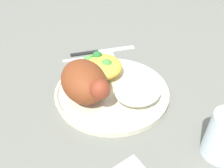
% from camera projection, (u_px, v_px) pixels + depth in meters
% --- Properties ---
extents(ground_plane, '(2.00, 2.00, 0.00)m').
position_uv_depth(ground_plane, '(112.00, 93.00, 0.48)').
color(ground_plane, '#63665D').
extents(plate, '(0.25, 0.25, 0.02)m').
position_uv_depth(plate, '(112.00, 90.00, 0.47)').
color(plate, beige).
rests_on(plate, ground_plane).
extents(roasted_chicken, '(0.13, 0.09, 0.07)m').
position_uv_depth(roasted_chicken, '(85.00, 83.00, 0.42)').
color(roasted_chicken, brown).
rests_on(roasted_chicken, plate).
extents(rice_pile, '(0.08, 0.10, 0.04)m').
position_uv_depth(rice_pile, '(138.00, 91.00, 0.43)').
color(rice_pile, white).
rests_on(rice_pile, plate).
extents(mac_cheese_with_broccoli, '(0.10, 0.10, 0.05)m').
position_uv_depth(mac_cheese_with_broccoli, '(101.00, 66.00, 0.50)').
color(mac_cheese_with_broccoli, gold).
rests_on(mac_cheese_with_broccoli, plate).
extents(fork, '(0.04, 0.14, 0.01)m').
position_uv_depth(fork, '(92.00, 57.00, 0.60)').
color(fork, silver).
rests_on(fork, ground_plane).
extents(knife, '(0.04, 0.19, 0.01)m').
position_uv_depth(knife, '(98.00, 51.00, 0.62)').
color(knife, black).
rests_on(knife, ground_plane).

